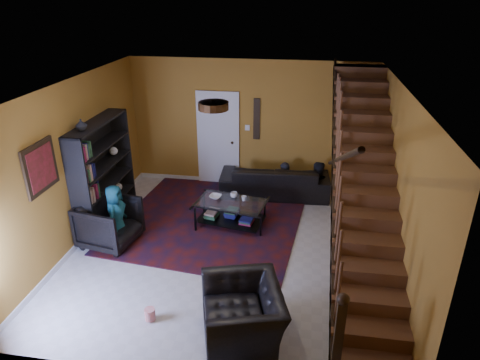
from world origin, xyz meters
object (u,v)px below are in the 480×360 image
object	(u,v)px
sofa	(275,180)
armchair_left	(110,223)
bookshelf	(104,176)
coffee_table	(231,212)
armchair_right	(243,314)

from	to	relation	value
sofa	armchair_left	distance (m)	3.59
bookshelf	sofa	xyz separation A→B (m)	(3.02, 1.70, -0.63)
coffee_table	sofa	bearing A→B (deg)	63.94
bookshelf	sofa	size ratio (longest dim) A/B	0.86
armchair_left	armchair_right	bearing A→B (deg)	-114.35
armchair_right	coffee_table	world-z (taller)	armchair_right
sofa	coffee_table	distance (m)	1.60
bookshelf	sofa	distance (m)	3.52
bookshelf	armchair_left	distance (m)	0.96
bookshelf	armchair_left	world-z (taller)	bookshelf
bookshelf	sofa	world-z (taller)	bookshelf
bookshelf	armchair_right	size ratio (longest dim) A/B	1.79
bookshelf	armchair_left	size ratio (longest dim) A/B	2.22
armchair_right	coffee_table	distance (m)	2.85
sofa	armchair_right	bearing A→B (deg)	85.68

